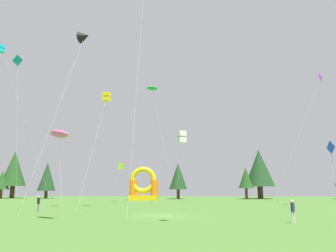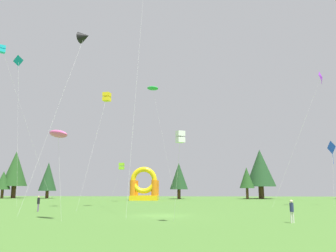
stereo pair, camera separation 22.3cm
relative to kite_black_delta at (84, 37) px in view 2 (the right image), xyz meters
name	(u,v)px [view 2 (the right image)]	position (x,y,z in m)	size (l,w,h in m)	color
ground_plane	(162,216)	(10.23, -7.41, -20.78)	(120.00, 120.00, 0.00)	#47752D
kite_black_delta	(84,37)	(0.00, 0.00, 0.00)	(3.30, 9.63, 21.57)	black
kite_purple_diamond	(321,77)	(30.79, 6.19, -3.70)	(8.08, 1.01, 17.75)	purple
kite_lime_box	(122,166)	(1.18, 20.37, -14.72)	(2.33, 0.89, 6.63)	#8CD826
kite_green_parafoil	(153,88)	(6.22, 23.53, 0.27)	(6.01, 5.62, 21.87)	green
kite_white_box	(180,137)	(11.98, -13.69, -14.59)	(0.93, 1.44, 6.64)	white
kite_teal_diamond	(19,62)	(-13.64, 10.64, 1.04)	(4.67, 5.39, 22.58)	#0C7F7A
kite_yellow_box	(107,97)	(2.16, 3.76, -6.70)	(1.89, 6.72, 14.65)	yellow
kite_cyan_box	(2,50)	(-14.79, 7.72, 1.92)	(7.41, 6.04, 23.30)	#19B7CC
kite_blue_diamond	(333,148)	(33.23, 10.25, -12.86)	(1.54, 2.50, 8.65)	blue
kite_pink_parafoil	(58,134)	(2.09, -12.02, -14.02)	(2.55, 2.34, 7.33)	#EA599E
person_near_camera	(38,202)	(-3.06, -3.06, -19.83)	(0.34, 0.34, 1.60)	#724C8C
person_left_edge	(292,209)	(19.95, -13.17, -19.81)	(0.31, 0.31, 1.63)	silver
inflatable_yellow_castle	(144,188)	(4.53, 26.08, -18.53)	(5.21, 4.20, 6.22)	yellow
tree_row_1	(3,180)	(-27.88, 35.01, -16.90)	(3.25, 3.25, 5.93)	#4C331E
tree_row_2	(15,169)	(-26.47, 37.18, -14.25)	(5.54, 5.54, 10.50)	#4C331E
tree_row_3	(48,177)	(-18.21, 35.94, -16.04)	(3.84, 3.84, 7.90)	#4C331E
tree_row_4	(179,176)	(10.94, 33.62, -16.09)	(3.81, 3.81, 7.49)	#4C331E
tree_row_5	(247,178)	(25.15, 33.79, -16.45)	(3.09, 3.09, 6.53)	#4C331E
tree_row_6	(260,168)	(28.48, 35.82, -14.30)	(6.35, 6.35, 10.51)	#4C331E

